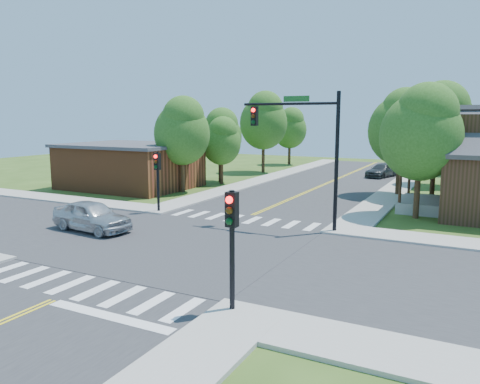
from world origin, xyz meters
The scene contains 25 objects.
ground centered at (0.00, 0.00, 0.00)m, with size 100.00×100.00×0.00m, color #334D18.
road_ns centered at (0.00, 0.00, 0.02)m, with size 10.00×90.00×0.04m, color #2D2D30.
road_ew centered at (0.00, 0.00, 0.03)m, with size 90.00×10.00×0.04m, color #2D2D30.
intersection_patch centered at (0.00, 0.00, 0.00)m, with size 10.20×10.20×0.06m, color #2D2D30.
sidewalk_nw centered at (-15.82, 15.82, 0.07)m, with size 40.00×40.00×0.14m.
crosswalk_north centered at (0.00, 6.20, 0.05)m, with size 8.85×2.00×0.01m.
crosswalk_south centered at (0.00, -6.20, 0.05)m, with size 8.85×2.00×0.01m.
centerline centered at (0.00, 0.00, 0.05)m, with size 0.30×90.00×0.01m.
stop_bar centered at (2.50, -7.60, 0.00)m, with size 4.60×0.45×0.09m, color white.
signal_mast_ne centered at (3.91, 5.59, 4.85)m, with size 5.30×0.42×7.20m.
signal_pole_se centered at (5.60, -5.62, 2.66)m, with size 0.34×0.42×3.80m.
signal_pole_nw centered at (-5.60, 5.58, 2.66)m, with size 0.34×0.42×3.80m.
building_nw centered at (-14.20, 13.20, 1.88)m, with size 10.40×8.40×3.73m.
tree_e_a centered at (8.97, 11.24, 5.17)m, with size 4.64×4.41×7.89m.
tree_e_b centered at (9.25, 17.78, 5.50)m, with size 4.94×4.69×8.40m.
tree_e_c centered at (9.38, 26.24, 5.22)m, with size 4.68×4.45×7.96m.
tree_e_d centered at (9.36, 35.37, 4.38)m, with size 3.93×3.74×6.69m.
tree_w_a centered at (-8.84, 13.14, 4.96)m, with size 4.45×4.23×7.57m.
tree_w_b centered at (-8.98, 19.47, 4.44)m, with size 3.99×3.79×6.78m.
tree_w_c centered at (-8.61, 28.15, 5.67)m, with size 5.09×4.84×8.66m.
tree_w_d centered at (-9.17, 37.31, 4.67)m, with size 4.19×3.98×7.13m.
tree_house centered at (6.72, 19.03, 5.30)m, with size 4.76×4.52×8.09m.
tree_bldg centered at (-8.34, 18.52, 3.92)m, with size 3.53×3.35×6.00m.
car_silver centered at (-5.77, 0.12, 0.79)m, with size 4.84×2.37×1.59m, color silver.
car_dgrey centered at (3.50, 29.76, 0.65)m, with size 2.96×4.80×1.30m, color #323537.
Camera 1 is at (12.01, -17.55, 5.93)m, focal length 35.00 mm.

